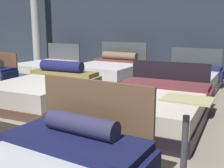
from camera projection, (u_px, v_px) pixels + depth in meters
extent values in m
cube|color=gray|center=(87.00, 114.00, 5.08)|extent=(18.00, 18.00, 0.02)
cube|color=#333D4C|center=(167.00, 20.00, 8.78)|extent=(18.00, 0.06, 3.50)
cube|color=brown|center=(95.00, 128.00, 2.95)|extent=(1.35, 0.10, 1.03)
cube|color=#181D4A|center=(75.00, 141.00, 2.67)|extent=(1.44, 0.68, 0.08)
cube|color=#181D4A|center=(24.00, 139.00, 3.06)|extent=(0.10, 0.62, 0.21)
cylinder|color=#363558|center=(81.00, 125.00, 2.73)|extent=(0.79, 0.25, 0.21)
cube|color=#191E51|center=(10.00, 77.00, 6.87)|extent=(0.08, 0.50, 0.26)
cube|color=brown|center=(43.00, 100.00, 5.69)|extent=(1.69, 2.14, 0.16)
cube|color=silver|center=(43.00, 89.00, 5.64)|extent=(1.63, 2.08, 0.32)
cube|color=olive|center=(64.00, 73.00, 6.28)|extent=(1.58, 0.55, 0.09)
cube|color=olive|center=(36.00, 77.00, 6.64)|extent=(0.11, 0.46, 0.21)
cube|color=olive|center=(95.00, 82.00, 5.98)|extent=(0.11, 0.46, 0.21)
cylinder|color=navy|center=(62.00, 66.00, 6.17)|extent=(1.05, 0.31, 0.25)
cube|color=black|center=(152.00, 117.00, 4.58)|extent=(1.70, 2.19, 0.22)
cube|color=silver|center=(153.00, 103.00, 4.53)|extent=(1.64, 2.13, 0.25)
cube|color=black|center=(169.00, 84.00, 5.45)|extent=(1.53, 0.10, 0.90)
cube|color=brown|center=(165.00, 84.00, 5.16)|extent=(1.62, 0.63, 0.07)
cube|color=brown|center=(125.00, 88.00, 5.54)|extent=(0.10, 0.56, 0.21)
cube|color=brown|center=(211.00, 97.00, 4.85)|extent=(0.10, 0.56, 0.21)
cube|color=#51545B|center=(46.00, 72.00, 9.24)|extent=(1.59, 1.98, 0.15)
cube|color=white|center=(45.00, 66.00, 9.20)|extent=(1.53, 1.91, 0.23)
cube|color=#51545B|center=(64.00, 57.00, 9.97)|extent=(1.43, 0.10, 0.96)
cube|color=#4E5557|center=(108.00, 78.00, 8.04)|extent=(1.71, 1.96, 0.21)
cube|color=silver|center=(108.00, 69.00, 7.99)|extent=(1.65, 1.90, 0.29)
cube|color=#4E5557|center=(123.00, 59.00, 8.76)|extent=(1.57, 0.08, 1.08)
cube|color=brown|center=(120.00, 60.00, 8.55)|extent=(1.65, 0.48, 0.06)
cube|color=brown|center=(97.00, 63.00, 8.98)|extent=(0.07, 0.44, 0.23)
cube|color=brown|center=(144.00, 67.00, 8.18)|extent=(0.07, 0.44, 0.23)
cylinder|color=#856851|center=(120.00, 56.00, 8.52)|extent=(1.14, 0.27, 0.24)
cube|color=#4E5655|center=(186.00, 86.00, 7.00)|extent=(1.48, 2.03, 0.17)
cube|color=silver|center=(187.00, 78.00, 6.96)|extent=(1.42, 1.97, 0.27)
cube|color=#4E5655|center=(195.00, 65.00, 7.80)|extent=(1.39, 0.04, 0.97)
cube|color=navy|center=(193.00, 67.00, 7.53)|extent=(1.46, 0.57, 0.08)
cube|color=navy|center=(166.00, 71.00, 7.91)|extent=(0.08, 0.57, 0.25)
cube|color=navy|center=(222.00, 75.00, 7.21)|extent=(0.08, 0.57, 0.25)
cube|color=beige|center=(187.00, 99.00, 1.58)|extent=(0.28, 0.20, 0.01)
cylinder|color=silver|center=(36.00, 21.00, 10.44)|extent=(0.31, 0.31, 3.50)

